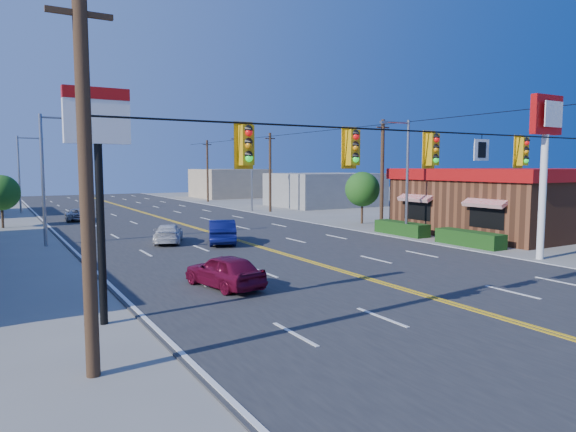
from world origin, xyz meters
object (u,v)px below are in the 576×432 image
signal_span (455,166)px  kfc (515,200)px  car_magenta (224,272)px  kfc_pylon (545,143)px  car_blue (222,232)px  pizza_hut_sign (98,156)px  car_silver (76,215)px  car_white (168,234)px

signal_span → kfc: 23.47m
signal_span → car_magenta: bearing=132.6°
kfc → kfc_pylon: bearing=-138.0°
kfc → car_blue: bearing=166.0°
car_blue → signal_span: bearing=114.8°
pizza_hut_sign → car_magenta: (5.05, 2.34, -4.51)m
car_magenta → car_silver: 30.00m
car_silver → car_magenta: bearing=97.3°
pizza_hut_sign → car_white: (6.80, 15.21, -4.59)m
kfc → car_magenta: size_ratio=4.14×
pizza_hut_sign → car_silver: pizza_hut_sign is taller
pizza_hut_sign → kfc_pylon: bearing=0.0°
car_blue → car_white: (-2.83, 1.89, -0.16)m
kfc → car_blue: kfc is taller
signal_span → car_silver: 37.25m
signal_span → kfc: bearing=30.9°
car_magenta → car_white: (1.74, 12.87, -0.08)m
signal_span → kfc: (20.02, 12.00, -2.51)m
signal_span → car_white: 20.11m
kfc → car_blue: 21.99m
pizza_hut_sign → car_silver: (3.78, 32.31, -4.65)m
kfc → pizza_hut_sign: bearing=-165.5°
pizza_hut_sign → signal_span: bearing=-20.2°
kfc → kfc_pylon: size_ratio=1.92×
car_silver → kfc: bearing=142.9°
signal_span → car_blue: signal_span is taller
pizza_hut_sign → car_magenta: bearing=24.8°
car_magenta → pizza_hut_sign: bearing=13.1°
kfc_pylon → car_blue: kfc_pylon is taller
kfc → pizza_hut_sign: 32.04m
car_white → kfc_pylon: bearing=156.5°
car_silver → car_white: bearing=104.8°
kfc_pylon → car_white: 22.19m
kfc → pizza_hut_sign: size_ratio=2.38×
car_magenta → car_blue: bearing=-124.3°
pizza_hut_sign → car_white: size_ratio=1.69×
kfc → kfc_pylon: 12.52m
kfc_pylon → car_magenta: kfc_pylon is taller
kfc → car_magenta: 26.51m
kfc → car_silver: 36.47m
kfc → pizza_hut_sign: pizza_hut_sign is taller
kfc_pylon → car_blue: size_ratio=1.88×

